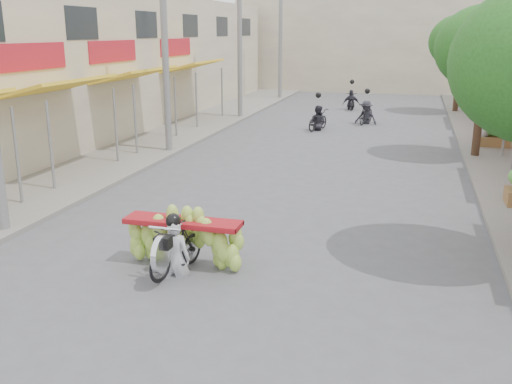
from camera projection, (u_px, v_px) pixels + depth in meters
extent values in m
plane|color=#525257|center=(177.00, 331.00, 8.54)|extent=(120.00, 120.00, 0.00)
cube|color=gray|center=(163.00, 136.00, 24.23)|extent=(4.00, 60.00, 0.12)
cube|color=#C4B69B|center=(40.00, 64.00, 23.78)|extent=(8.00, 40.00, 6.00)
cylinder|color=slate|center=(17.00, 158.00, 14.26)|extent=(0.08, 0.08, 2.55)
cube|color=yellow|center=(58.00, 86.00, 17.03)|extent=(1.77, 4.00, 0.53)
cylinder|color=slate|center=(51.00, 148.00, 15.55)|extent=(0.08, 0.08, 2.55)
cylinder|color=slate|center=(116.00, 127.00, 18.89)|extent=(0.08, 0.08, 2.55)
cube|color=#AF1729|center=(30.00, 57.00, 17.03)|extent=(0.10, 3.50, 0.80)
cube|color=yellow|center=(135.00, 74.00, 21.67)|extent=(1.77, 4.00, 0.53)
cylinder|color=slate|center=(135.00, 121.00, 20.19)|extent=(0.08, 0.08, 2.55)
cylinder|color=slate|center=(175.00, 108.00, 23.53)|extent=(0.08, 0.08, 2.55)
cube|color=#AF1729|center=(113.00, 51.00, 21.67)|extent=(0.10, 3.50, 0.80)
cube|color=yellow|center=(193.00, 66.00, 27.24)|extent=(1.77, 4.00, 0.53)
cylinder|color=slate|center=(197.00, 101.00, 25.76)|extent=(0.08, 0.08, 2.55)
cylinder|color=slate|center=(222.00, 93.00, 29.10)|extent=(0.08, 0.08, 2.55)
cube|color=#AF1729|center=(175.00, 47.00, 27.23)|extent=(0.10, 3.50, 0.80)
cube|color=#1E2328|center=(81.00, 23.00, 19.54)|extent=(0.08, 2.00, 1.10)
cube|color=#1E2328|center=(146.00, 25.00, 24.18)|extent=(0.08, 2.00, 1.10)
cube|color=#1E2328|center=(190.00, 26.00, 28.82)|extent=(0.08, 2.00, 1.10)
cube|color=#1E2328|center=(222.00, 26.00, 33.46)|extent=(0.08, 2.00, 1.10)
cube|color=#1E2328|center=(246.00, 27.00, 38.10)|extent=(0.08, 2.00, 1.10)
cylinder|color=slate|center=(506.00, 123.00, 19.66)|extent=(0.08, 0.08, 2.55)
cylinder|color=slate|center=(493.00, 109.00, 23.19)|extent=(0.08, 0.08, 2.55)
cube|color=red|center=(504.00, 67.00, 26.38)|extent=(1.77, 4.20, 0.53)
cylinder|color=slate|center=(487.00, 103.00, 25.23)|extent=(0.08, 0.08, 2.55)
cylinder|color=slate|center=(478.00, 94.00, 28.75)|extent=(0.08, 0.08, 2.55)
cube|color=#C4B69B|center=(374.00, 43.00, 42.84)|extent=(20.00, 6.00, 7.00)
cylinder|color=slate|center=(165.00, 41.00, 19.96)|extent=(0.24, 0.24, 8.00)
cylinder|color=slate|center=(240.00, 38.00, 28.31)|extent=(0.24, 0.24, 8.00)
cylinder|color=slate|center=(280.00, 37.00, 36.66)|extent=(0.24, 0.24, 8.00)
cylinder|color=#3A2719|center=(479.00, 113.00, 19.71)|extent=(0.28, 0.28, 3.20)
ellipsoid|color=#21591A|center=(486.00, 48.00, 19.11)|extent=(3.40, 3.40, 2.90)
cylinder|color=#3A2719|center=(457.00, 84.00, 30.84)|extent=(0.28, 0.28, 3.20)
ellipsoid|color=#21591A|center=(461.00, 42.00, 30.25)|extent=(3.40, 3.40, 2.90)
cube|color=brown|center=(493.00, 139.00, 21.70)|extent=(1.20, 0.80, 0.50)
ellipsoid|color=#55A13C|center=(495.00, 124.00, 21.54)|extent=(1.20, 0.88, 0.66)
imported|color=black|center=(176.00, 249.00, 10.50)|extent=(0.83, 1.67, 0.95)
cylinder|color=silver|center=(161.00, 254.00, 9.85)|extent=(0.10, 0.66, 0.66)
cube|color=black|center=(163.00, 242.00, 9.90)|extent=(0.28, 0.22, 0.22)
cylinder|color=silver|center=(165.00, 229.00, 9.93)|extent=(0.60, 0.05, 0.05)
cube|color=maroon|center=(183.00, 222.00, 10.71)|extent=(2.24, 0.55, 0.10)
imported|color=silver|center=(174.00, 219.00, 10.29)|extent=(0.56, 0.41, 1.54)
sphere|color=black|center=(172.00, 179.00, 10.06)|extent=(0.28, 0.28, 0.28)
imported|color=silver|center=(484.00, 124.00, 21.47)|extent=(0.85, 0.53, 1.66)
imported|color=black|center=(318.00, 120.00, 25.77)|extent=(1.04, 1.76, 0.93)
imported|color=#28272F|center=(318.00, 105.00, 25.59)|extent=(0.89, 0.68, 1.65)
sphere|color=black|center=(318.00, 95.00, 25.46)|extent=(0.26, 0.26, 0.26)
imported|color=black|center=(366.00, 113.00, 27.46)|extent=(0.94, 1.89, 1.07)
imported|color=#28272F|center=(367.00, 101.00, 27.30)|extent=(1.16, 0.79, 1.65)
sphere|color=black|center=(367.00, 91.00, 27.17)|extent=(0.26, 0.26, 0.26)
imported|color=black|center=(351.00, 102.00, 32.51)|extent=(0.77, 1.65, 0.90)
imported|color=#28272F|center=(352.00, 90.00, 32.32)|extent=(1.02, 0.65, 1.65)
sphere|color=black|center=(352.00, 82.00, 32.20)|extent=(0.26, 0.26, 0.26)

